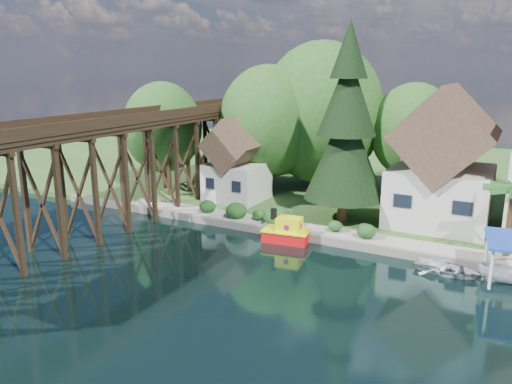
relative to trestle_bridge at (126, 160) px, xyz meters
The scene contains 13 objects.
ground 17.64m from the trestle_bridge, 17.91° to the right, with size 140.00×140.00×0.00m, color black.
bank 33.36m from the trestle_bridge, 60.97° to the left, with size 140.00×52.00×0.50m, color #2E4F1F.
seawall 20.82m from the trestle_bridge, ahead, with size 60.00×0.40×0.62m, color slate.
promenade 22.90m from the trestle_bridge, 10.63° to the left, with size 50.00×2.60×0.06m, color gray.
trestle_bridge is the anchor object (origin of this frame).
house_left 25.42m from the trestle_bridge, 25.21° to the left, with size 7.64×8.64×11.02m.
shed 10.69m from the trestle_bridge, 61.81° to the left, with size 5.09×5.40×7.85m.
bg_trees 23.48m from the trestle_bridge, 43.41° to the left, with size 49.90×13.30×10.57m.
shrubs 12.79m from the trestle_bridge, 19.72° to the left, with size 15.76×2.47×1.70m.
conifer 17.93m from the trestle_bridge, 25.17° to the left, with size 6.41×6.41×15.77m.
tugboat 14.46m from the trestle_bridge, ahead, with size 3.69×2.33×2.52m.
boat_white_a 25.57m from the trestle_bridge, ahead, with size 2.86×4.00×0.83m, color silver.
boat_canopy 28.91m from the trestle_bridge, ahead, with size 3.68×4.73×2.82m.
Camera 1 is at (12.27, -25.14, 12.78)m, focal length 35.00 mm.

